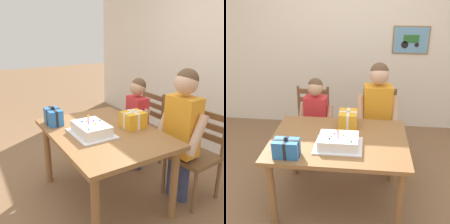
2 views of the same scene
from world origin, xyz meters
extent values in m
plane|color=#846042|center=(0.00, 0.00, 0.00)|extent=(20.00, 20.00, 0.00)
cube|color=olive|center=(0.00, 0.00, 0.72)|extent=(1.31, 0.94, 0.04)
cylinder|color=olive|center=(-0.58, -0.39, 0.35)|extent=(0.07, 0.07, 0.70)
cylinder|color=olive|center=(0.58, -0.39, 0.35)|extent=(0.07, 0.07, 0.70)
cylinder|color=olive|center=(-0.58, 0.39, 0.35)|extent=(0.07, 0.07, 0.70)
cylinder|color=olive|center=(0.58, 0.39, 0.35)|extent=(0.07, 0.07, 0.70)
cube|color=silver|center=(0.01, -0.13, 0.74)|extent=(0.44, 0.34, 0.01)
cube|color=white|center=(0.01, -0.13, 0.80)|extent=(0.36, 0.26, 0.09)
cylinder|color=#E04C9E|center=(0.01, -0.16, 0.88)|extent=(0.01, 0.01, 0.07)
sphere|color=yellow|center=(0.01, -0.16, 0.92)|extent=(0.02, 0.02, 0.02)
sphere|color=green|center=(0.13, -0.21, 0.85)|extent=(0.02, 0.02, 0.02)
sphere|color=yellow|center=(0.05, -0.11, 0.85)|extent=(0.02, 0.02, 0.02)
sphere|color=orange|center=(-0.05, -0.14, 0.85)|extent=(0.01, 0.01, 0.01)
sphere|color=purple|center=(-0.03, -0.08, 0.85)|extent=(0.02, 0.02, 0.02)
sphere|color=blue|center=(-0.07, -0.18, 0.85)|extent=(0.02, 0.02, 0.02)
sphere|color=blue|center=(-0.01, -0.03, 0.85)|extent=(0.02, 0.02, 0.02)
cube|color=#286BB7|center=(-0.42, -0.34, 0.82)|extent=(0.22, 0.14, 0.16)
cube|color=black|center=(-0.42, -0.34, 0.82)|extent=(0.23, 0.02, 0.16)
cube|color=black|center=(-0.42, -0.34, 0.82)|extent=(0.02, 0.14, 0.16)
sphere|color=black|center=(-0.42, -0.34, 0.91)|extent=(0.04, 0.04, 0.04)
cube|color=gold|center=(0.07, 0.30, 0.82)|extent=(0.18, 0.21, 0.16)
cube|color=white|center=(0.07, 0.30, 0.82)|extent=(0.19, 0.02, 0.16)
cube|color=white|center=(0.07, 0.30, 0.82)|extent=(0.02, 0.22, 0.16)
sphere|color=white|center=(0.07, 0.30, 0.91)|extent=(0.04, 0.04, 0.04)
cube|color=brown|center=(-0.43, 0.78, 0.45)|extent=(0.42, 0.42, 0.04)
cylinder|color=brown|center=(-0.24, 0.59, 0.21)|extent=(0.04, 0.04, 0.43)
cylinder|color=brown|center=(-0.62, 0.59, 0.21)|extent=(0.04, 0.04, 0.43)
cylinder|color=brown|center=(-0.24, 0.97, 0.21)|extent=(0.04, 0.04, 0.43)
cylinder|color=brown|center=(-0.62, 0.97, 0.21)|extent=(0.04, 0.04, 0.43)
cylinder|color=brown|center=(-0.24, 0.97, 0.70)|extent=(0.04, 0.04, 0.45)
cylinder|color=brown|center=(-0.62, 0.97, 0.70)|extent=(0.04, 0.04, 0.45)
cube|color=brown|center=(-0.43, 0.97, 0.63)|extent=(0.36, 0.03, 0.06)
cube|color=brown|center=(-0.43, 0.97, 0.74)|extent=(0.36, 0.03, 0.06)
cube|color=brown|center=(-0.43, 0.97, 0.85)|extent=(0.36, 0.03, 0.06)
cube|color=brown|center=(0.43, 0.78, 0.45)|extent=(0.45, 0.45, 0.04)
cylinder|color=brown|center=(0.64, 0.60, 0.21)|extent=(0.04, 0.04, 0.43)
cylinder|color=brown|center=(0.26, 0.57, 0.21)|extent=(0.04, 0.04, 0.43)
cylinder|color=brown|center=(0.61, 0.98, 0.21)|extent=(0.04, 0.04, 0.43)
cylinder|color=brown|center=(0.23, 0.95, 0.21)|extent=(0.04, 0.04, 0.43)
cylinder|color=brown|center=(0.23, 0.95, 0.70)|extent=(0.04, 0.04, 0.45)
cube|color=brown|center=(0.42, 0.97, 0.63)|extent=(0.36, 0.05, 0.06)
cube|color=brown|center=(0.42, 0.97, 0.74)|extent=(0.36, 0.05, 0.06)
cube|color=brown|center=(0.42, 0.97, 0.85)|extent=(0.36, 0.05, 0.06)
cylinder|color=#38426B|center=(0.45, 0.65, 0.25)|extent=(0.11, 0.11, 0.50)
cylinder|color=#38426B|center=(0.31, 0.64, 0.25)|extent=(0.11, 0.11, 0.50)
cube|color=orange|center=(0.38, 0.65, 0.79)|extent=(0.32, 0.21, 0.57)
cylinder|color=tan|center=(0.58, 0.62, 0.77)|extent=(0.10, 0.24, 0.38)
cylinder|color=tan|center=(0.19, 0.60, 0.77)|extent=(0.10, 0.24, 0.38)
sphere|color=tan|center=(0.38, 0.65, 1.20)|extent=(0.21, 0.21, 0.21)
sphere|color=brown|center=(0.38, 0.66, 1.23)|extent=(0.20, 0.20, 0.20)
cylinder|color=#38426B|center=(-0.28, 0.64, 0.21)|extent=(0.09, 0.09, 0.42)
cylinder|color=#38426B|center=(-0.40, 0.65, 0.21)|extent=(0.09, 0.09, 0.42)
cube|color=red|center=(-0.34, 0.65, 0.67)|extent=(0.27, 0.18, 0.49)
cylinder|color=tan|center=(-0.17, 0.60, 0.65)|extent=(0.09, 0.21, 0.32)
cylinder|color=tan|center=(-0.51, 0.63, 0.65)|extent=(0.09, 0.21, 0.32)
sphere|color=tan|center=(-0.34, 0.65, 1.02)|extent=(0.18, 0.18, 0.18)
sphere|color=brown|center=(-0.34, 0.66, 1.04)|extent=(0.17, 0.17, 0.17)
camera|label=1|loc=(1.94, -1.07, 1.64)|focal=40.46mm
camera|label=2|loc=(0.24, -2.37, 2.11)|focal=45.55mm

